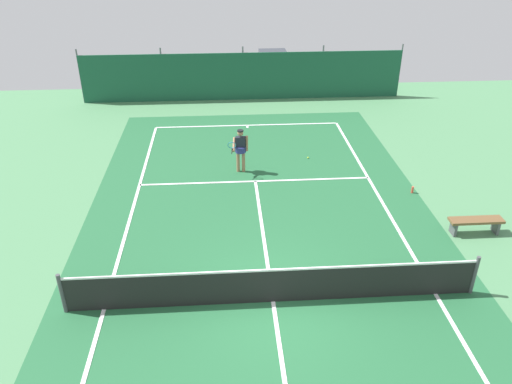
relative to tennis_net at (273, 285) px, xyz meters
name	(u,v)px	position (x,y,z in m)	size (l,w,h in m)	color
ground_plane	(273,302)	(0.00, 0.00, -0.51)	(36.00, 36.00, 0.00)	#4C8456
court_surface	(273,301)	(0.00, 0.00, -0.51)	(11.02, 26.60, 0.01)	#236038
tennis_net	(273,285)	(0.00, 0.00, 0.00)	(10.12, 0.10, 1.10)	black
back_fence	(243,84)	(0.00, 16.11, 0.16)	(16.30, 0.98, 2.70)	#195138
tennis_player	(240,148)	(-0.49, 7.25, 0.45)	(0.75, 0.73, 1.64)	#9E7051
tennis_ball_near_player	(308,158)	(2.20, 8.21, -0.48)	(0.07, 0.07, 0.07)	#CCDB33
parked_car	(273,67)	(1.85, 18.68, 0.33)	(2.09, 4.24, 1.68)	silver
courtside_bench	(476,222)	(6.31, 2.63, -0.14)	(1.60, 0.40, 0.49)	brown
water_bottle	(412,190)	(5.32, 5.19, -0.39)	(0.08, 0.08, 0.24)	#D84C38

